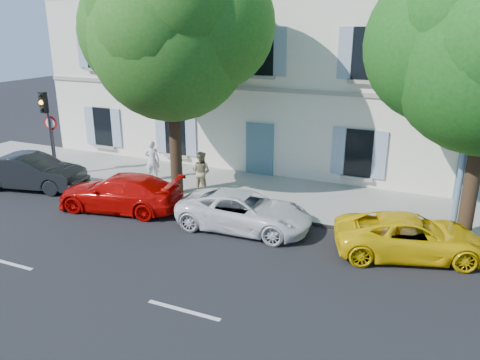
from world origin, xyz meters
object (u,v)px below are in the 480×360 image
at_px(car_red_coupe, 120,192).
at_px(tree_left, 171,40).
at_px(car_yellow_supercar, 411,236).
at_px(car_dark_sedan, 32,172).
at_px(street_lamp, 476,80).
at_px(car_white_coupe, 244,211).
at_px(road_sign, 52,133).
at_px(pedestrian_a, 152,160).
at_px(traffic_light, 46,116).
at_px(pedestrian_b, 201,172).

height_order(car_red_coupe, tree_left, tree_left).
bearing_deg(car_yellow_supercar, car_dark_sedan, 72.72).
xyz_separation_m(car_red_coupe, car_yellow_supercar, (10.32, 0.50, -0.06)).
relative_size(car_yellow_supercar, street_lamp, 0.51).
bearing_deg(street_lamp, car_white_coupe, -165.38).
bearing_deg(road_sign, car_red_coupe, -21.03).
bearing_deg(tree_left, car_white_coupe, -25.85).
height_order(tree_left, pedestrian_a, tree_left).
bearing_deg(car_yellow_supercar, tree_left, 62.56).
distance_m(traffic_light, pedestrian_b, 7.35).
distance_m(car_white_coupe, car_yellow_supercar, 5.36).
bearing_deg(car_yellow_supercar, street_lamp, -55.40).
relative_size(tree_left, road_sign, 3.40).
xyz_separation_m(street_lamp, pedestrian_a, (-12.14, 1.18, -4.11)).
bearing_deg(pedestrian_b, street_lamp, 178.88).
xyz_separation_m(car_yellow_supercar, street_lamp, (1.16, 1.49, 4.52)).
distance_m(traffic_light, pedestrian_a, 4.93).
bearing_deg(traffic_light, car_yellow_supercar, -4.46).
distance_m(tree_left, road_sign, 7.40).
xyz_separation_m(car_white_coupe, car_yellow_supercar, (5.35, 0.21, -0.01)).
relative_size(car_dark_sedan, car_white_coupe, 0.98).
xyz_separation_m(car_red_coupe, street_lamp, (11.48, 1.99, 4.46)).
relative_size(traffic_light, road_sign, 1.39).
relative_size(car_dark_sedan, street_lamp, 0.51).
bearing_deg(car_white_coupe, car_dark_sedan, 86.53).
bearing_deg(car_dark_sedan, street_lamp, -96.69).
xyz_separation_m(car_yellow_supercar, traffic_light, (-15.30, 1.19, 2.27)).
bearing_deg(car_red_coupe, tree_left, 140.73).
relative_size(car_dark_sedan, pedestrian_a, 2.55).
xyz_separation_m(car_dark_sedan, traffic_light, (-0.07, 1.23, 2.15)).
relative_size(car_white_coupe, car_yellow_supercar, 1.02).
bearing_deg(street_lamp, road_sign, -179.77).
bearing_deg(car_red_coupe, car_dark_sedan, -104.51).
distance_m(tree_left, traffic_light, 7.00).
bearing_deg(tree_left, pedestrian_b, 31.51).
relative_size(tree_left, street_lamp, 1.05).
height_order(tree_left, road_sign, tree_left).
height_order(car_white_coupe, car_yellow_supercar, car_white_coupe).
distance_m(car_red_coupe, pedestrian_b, 3.34).
xyz_separation_m(car_dark_sedan, street_lamp, (16.40, 1.53, 4.40)).
distance_m(tree_left, pedestrian_a, 5.52).
height_order(road_sign, street_lamp, street_lamp).
bearing_deg(road_sign, car_white_coupe, -9.31).
bearing_deg(car_white_coupe, tree_left, 61.66).
distance_m(street_lamp, pedestrian_a, 12.87).
xyz_separation_m(tree_left, traffic_light, (-6.20, -0.41, -3.22)).
xyz_separation_m(car_yellow_supercar, tree_left, (-9.10, 1.61, 5.49)).
distance_m(car_yellow_supercar, pedestrian_b, 8.54).
bearing_deg(car_yellow_supercar, car_red_coupe, 75.33).
height_order(car_red_coupe, road_sign, road_sign).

